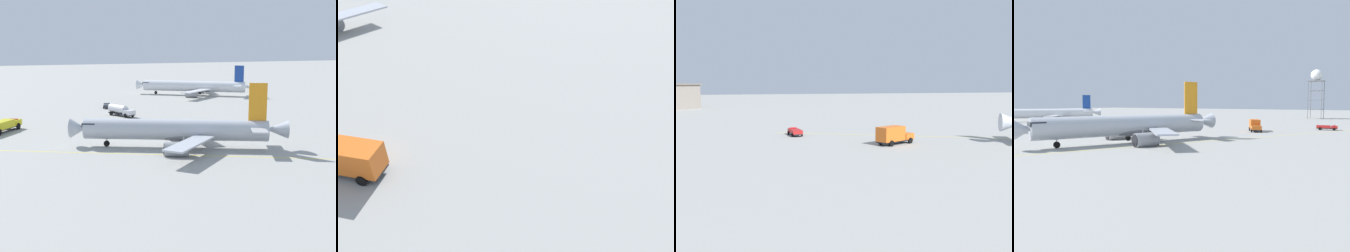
% 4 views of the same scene
% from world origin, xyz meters
% --- Properties ---
extents(ground_plane, '(600.00, 600.00, 0.00)m').
position_xyz_m(ground_plane, '(0.00, 0.00, 0.00)').
color(ground_plane, '#9E9E99').
extents(airliner_main, '(37.70, 27.84, 12.07)m').
position_xyz_m(airliner_main, '(-1.09, -2.48, 3.08)').
color(airliner_main, '#B2B7C1').
rests_on(airliner_main, ground_plane).
extents(airliner_secondary, '(37.84, 29.48, 10.84)m').
position_xyz_m(airliner_secondary, '(33.42, 73.15, 2.97)').
color(airliner_secondary, white).
rests_on(airliner_secondary, ground_plane).
extents(catering_truck_truck, '(7.59, 5.50, 3.10)m').
position_xyz_m(catering_truck_truck, '(35.38, -13.54, 1.66)').
color(catering_truck_truck, '#232326').
rests_on(catering_truck_truck, ground_plane).
extents(ops_pickup_truck, '(2.54, 5.44, 1.41)m').
position_xyz_m(ops_pickup_truck, '(49.97, -28.78, 0.81)').
color(ops_pickup_truck, '#232326').
rests_on(ops_pickup_truck, ground_plane).
extents(radar_tower, '(6.74, 6.74, 22.88)m').
position_xyz_m(radar_tower, '(115.49, -13.08, 18.62)').
color(radar_tower, slate).
rests_on(radar_tower, ground_plane).
extents(taxiway_centreline, '(116.65, 55.18, 0.01)m').
position_xyz_m(taxiway_centreline, '(-5.05, -6.90, 0.00)').
color(taxiway_centreline, yellow).
rests_on(taxiway_centreline, ground_plane).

